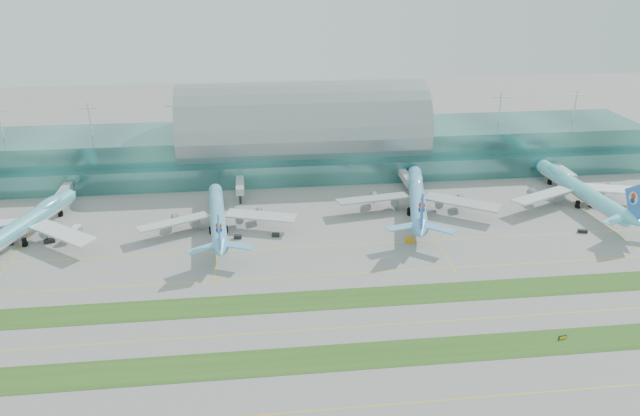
{
  "coord_description": "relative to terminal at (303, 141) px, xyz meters",
  "views": [
    {
      "loc": [
        -25.86,
        -165.89,
        102.33
      ],
      "look_at": [
        0.0,
        55.0,
        9.0
      ],
      "focal_mm": 35.0,
      "sensor_mm": 36.0,
      "label": 1
    }
  ],
  "objects": [
    {
      "name": "airliner_d",
      "position": [
        113.95,
        -60.22,
        -7.58
      ],
      "size": [
        68.86,
        78.32,
        21.55
      ],
      "rotation": [
        0.0,
        0.0,
        0.06
      ],
      "color": "#6ADEEA",
      "rests_on": "ground"
    },
    {
      "name": "taxiline_c",
      "position": [
        -0.01,
        -110.79,
        -14.22
      ],
      "size": [
        420.0,
        0.35,
        0.01
      ],
      "primitive_type": "cube",
      "color": "yellow",
      "rests_on": "ground"
    },
    {
      "name": "gse_b",
      "position": [
        -102.16,
        -73.91,
        -13.43
      ],
      "size": [
        4.39,
        3.04,
        1.59
      ],
      "primitive_type": "cube",
      "rotation": [
        0.0,
        0.0,
        0.29
      ],
      "color": "black",
      "rests_on": "ground"
    },
    {
      "name": "ground",
      "position": [
        -0.01,
        -128.79,
        -14.23
      ],
      "size": [
        700.0,
        700.0,
        0.0
      ],
      "primitive_type": "plane",
      "color": "gray",
      "rests_on": "ground"
    },
    {
      "name": "taxiway_sign_east",
      "position": [
        59.47,
        -155.58,
        -13.68
      ],
      "size": [
        2.62,
        0.76,
        1.11
      ],
      "rotation": [
        0.0,
        0.0,
        0.18
      ],
      "color": "black",
      "rests_on": "ground"
    },
    {
      "name": "airliner_c",
      "position": [
        42.21,
        -60.52,
        -7.71
      ],
      "size": [
        66.0,
        76.05,
        21.14
      ],
      "rotation": [
        0.0,
        0.0,
        -0.22
      ],
      "color": "#6DBBF0",
      "rests_on": "ground"
    },
    {
      "name": "gse_f",
      "position": [
        40.64,
        -74.48,
        -13.49
      ],
      "size": [
        4.11,
        2.55,
        1.47
      ],
      "primitive_type": "cube",
      "rotation": [
        0.0,
        0.0,
        0.17
      ],
      "color": "black",
      "rests_on": "ground"
    },
    {
      "name": "grass_strip_far",
      "position": [
        -0.01,
        -126.79,
        -14.19
      ],
      "size": [
        420.0,
        12.0,
        0.08
      ],
      "primitive_type": "cube",
      "color": "#2D591E",
      "rests_on": "ground"
    },
    {
      "name": "gse_c",
      "position": [
        -32.02,
        -78.61,
        -13.52
      ],
      "size": [
        3.03,
        1.88,
        1.41
      ],
      "primitive_type": "cube",
      "rotation": [
        0.0,
        0.0,
        -0.11
      ],
      "color": "black",
      "rests_on": "ground"
    },
    {
      "name": "taxiline_b",
      "position": [
        -0.01,
        -142.79,
        -14.22
      ],
      "size": [
        420.0,
        0.35,
        0.01
      ],
      "primitive_type": "cube",
      "color": "yellow",
      "rests_on": "ground"
    },
    {
      "name": "taxiline_a",
      "position": [
        -0.01,
        -176.79,
        -14.22
      ],
      "size": [
        420.0,
        0.35,
        0.01
      ],
      "primitive_type": "cube",
      "color": "yellow",
      "rests_on": "ground"
    },
    {
      "name": "gse_g",
      "position": [
        100.92,
        -88.73,
        -13.6
      ],
      "size": [
        3.8,
        2.41,
        1.25
      ],
      "primitive_type": "cube",
      "rotation": [
        0.0,
        0.0,
        -0.27
      ],
      "color": "black",
      "rests_on": "ground"
    },
    {
      "name": "terminal",
      "position": [
        0.0,
        0.0,
        0.0
      ],
      "size": [
        340.0,
        69.1,
        36.0
      ],
      "color": "#3D7A75",
      "rests_on": "ground"
    },
    {
      "name": "taxiline_d",
      "position": [
        -0.01,
        -88.79,
        -14.22
      ],
      "size": [
        420.0,
        0.35,
        0.01
      ],
      "primitive_type": "cube",
      "color": "yellow",
      "rests_on": "ground"
    },
    {
      "name": "airliner_a",
      "position": [
        -111.84,
        -70.84,
        -7.76
      ],
      "size": [
        63.79,
        74.08,
        20.96
      ],
      "rotation": [
        0.0,
        0.0,
        -0.32
      ],
      "color": "#5BBCC8",
      "rests_on": "ground"
    },
    {
      "name": "grass_strip_near",
      "position": [
        -0.01,
        -156.79,
        -14.19
      ],
      "size": [
        420.0,
        12.0,
        0.08
      ],
      "primitive_type": "cube",
      "color": "#2D591E",
      "rests_on": "ground"
    },
    {
      "name": "gse_d",
      "position": [
        -17.65,
        -78.48,
        -13.59
      ],
      "size": [
        3.08,
        2.14,
        1.27
      ],
      "primitive_type": "cube",
      "rotation": [
        0.0,
        0.0,
        -0.17
      ],
      "color": "black",
      "rests_on": "ground"
    },
    {
      "name": "airliner_b",
      "position": [
        -39.69,
        -68.92,
        -8.28
      ],
      "size": [
        61.57,
        70.04,
        19.27
      ],
      "rotation": [
        0.0,
        0.0,
        0.07
      ],
      "color": "#67BBE3",
      "rests_on": "ground"
    },
    {
      "name": "gse_e",
      "position": [
        32.04,
        -89.37,
        -13.4
      ],
      "size": [
        3.77,
        2.97,
        1.65
      ],
      "primitive_type": "cube",
      "rotation": [
        0.0,
        0.0,
        -0.34
      ],
      "color": "orange",
      "rests_on": "ground"
    }
  ]
}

